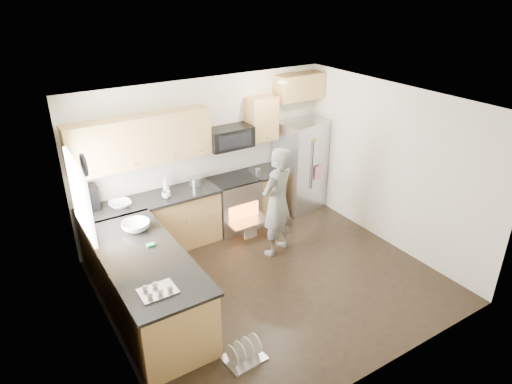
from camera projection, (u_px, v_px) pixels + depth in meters
ground at (272, 281)px, 6.64m from camera, size 4.50×4.50×0.00m
room_shell at (271, 176)px, 5.91m from camera, size 4.54×4.04×2.62m
back_cabinet_run at (181, 188)px, 7.27m from camera, size 4.45×0.64×2.50m
peninsula at (147, 286)px, 5.79m from camera, size 0.96×2.36×1.04m
stove_range at (234, 192)px, 7.81m from camera, size 0.76×0.97×1.79m
refrigerator at (300, 166)px, 8.43m from camera, size 0.93×0.78×1.69m
person at (277, 202)px, 6.99m from camera, size 0.75×0.62×1.76m
dish_rack at (244, 354)px, 5.26m from camera, size 0.48×0.39×0.28m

